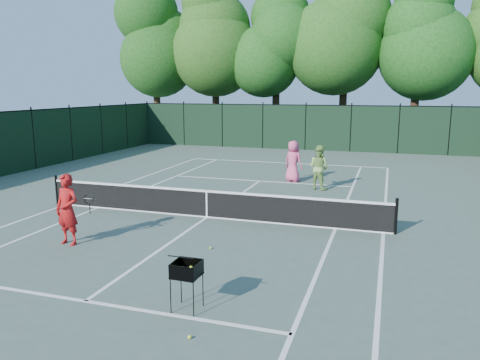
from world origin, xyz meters
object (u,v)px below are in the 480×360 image
(player_green, at_px, (319,167))
(ball_hopper, at_px, (187,270))
(loose_ball_midcourt, at_px, (210,248))
(player_pink, at_px, (293,161))
(loose_ball_near_cart, at_px, (190,337))
(coach, at_px, (67,210))

(player_green, relative_size, ball_hopper, 1.93)
(player_green, distance_m, ball_hopper, 11.62)
(ball_hopper, bearing_deg, loose_ball_midcourt, 106.95)
(loose_ball_midcourt, bearing_deg, player_green, 79.40)
(player_pink, distance_m, loose_ball_near_cart, 13.91)
(coach, xyz_separation_m, ball_hopper, (4.58, -2.51, -0.16))
(ball_hopper, bearing_deg, loose_ball_near_cart, -60.97)
(coach, distance_m, player_pink, 11.09)
(loose_ball_near_cart, bearing_deg, ball_hopper, 116.11)
(ball_hopper, bearing_deg, player_pink, 95.61)
(coach, xyz_separation_m, loose_ball_midcourt, (3.75, 0.78, -0.92))
(player_pink, distance_m, player_green, 1.85)
(ball_hopper, relative_size, loose_ball_near_cart, 13.97)
(player_pink, relative_size, loose_ball_midcourt, 27.08)
(ball_hopper, xyz_separation_m, loose_ball_midcourt, (-0.82, 3.29, -0.76))
(coach, height_order, player_pink, coach)
(player_green, xyz_separation_m, ball_hopper, (-0.73, -11.60, -0.12))
(player_green, bearing_deg, loose_ball_near_cart, 113.45)
(player_pink, relative_size, loose_ball_near_cart, 27.08)
(coach, height_order, ball_hopper, coach)
(loose_ball_near_cart, relative_size, loose_ball_midcourt, 1.00)
(ball_hopper, xyz_separation_m, loose_ball_near_cart, (0.47, -0.97, -0.76))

